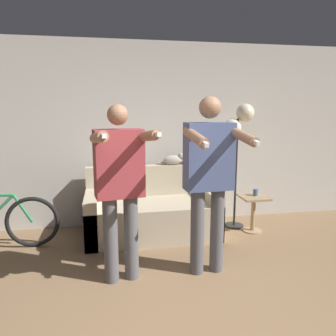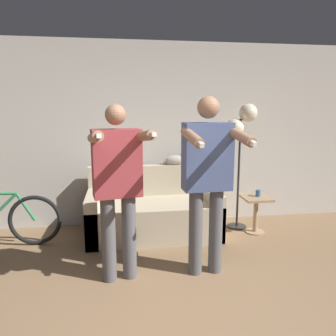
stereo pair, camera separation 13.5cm
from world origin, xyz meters
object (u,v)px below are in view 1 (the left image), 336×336
Objects in this scene: cat at (174,159)px; side_table at (253,207)px; person_right at (209,173)px; couch at (152,213)px; person_left at (120,182)px; floor_lamp at (238,128)px; cup at (255,192)px.

cat is 1.28m from side_table.
couch is at bearing 107.75° from person_right.
person_left is at bearing 177.35° from person_right.
person_left is at bearing -111.73° from couch.
person_left is 2.11m from floor_lamp.
person_right is at bearing -134.49° from cup.
floor_lamp is 3.48× the size of side_table.
person_right is 1.51m from cup.
side_table is (0.96, 0.99, -0.70)m from person_right.
couch is 1.00× the size of person_left.
floor_lamp is at bearing 26.65° from person_left.
side_table is 0.20m from cup.
couch is at bearing 175.36° from cup.
person_left is 3.44× the size of side_table.
person_right is 3.59× the size of side_table.
floor_lamp reaches higher than person_left.
person_left reaches higher than cup.
person_left is (-0.45, -1.13, 0.71)m from couch.
person_right is at bearing -134.35° from side_table.
person_right is 19.48× the size of cup.
floor_lamp is (0.85, -0.24, 0.46)m from cat.
person_left reaches higher than cat.
person_left is 0.96× the size of person_right.
person_right reaches higher than person_left.
couch is 1.45m from cup.
person_left is 2.19m from side_table.
cup is at bearing -4.64° from couch.
cup is at bearing 41.48° from side_table.
couch is at bearing 58.85° from person_left.
person_left is 18.66× the size of cup.
floor_lamp is 1.11m from side_table.
cat is (0.37, 0.32, 0.67)m from couch.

